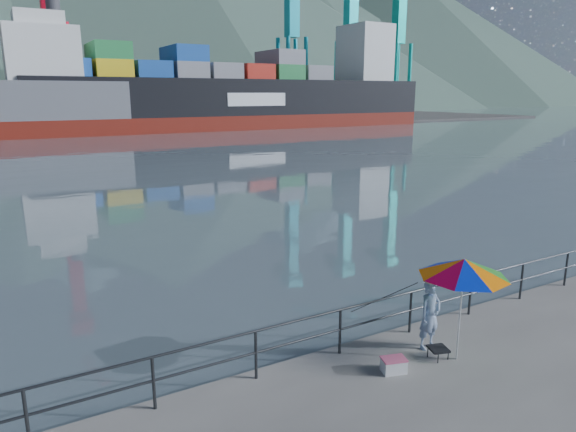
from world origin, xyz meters
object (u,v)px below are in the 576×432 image
at_px(container_ship, 251,91).
at_px(beach_umbrella, 464,268).
at_px(fisherman, 430,315).
at_px(cooler_bag, 394,366).

bearing_deg(container_ship, beach_umbrella, -112.86).
bearing_deg(container_ship, fisherman, -113.16).
bearing_deg(fisherman, beach_umbrella, -79.41).
height_order(beach_umbrella, cooler_bag, beach_umbrella).
bearing_deg(cooler_bag, fisherman, 33.96).
xyz_separation_m(fisherman, container_ship, (30.69, 71.76, 5.02)).
bearing_deg(fisherman, cooler_bag, -166.28).
height_order(fisherman, container_ship, container_ship).
distance_m(beach_umbrella, container_ship, 78.69).
bearing_deg(beach_umbrella, container_ship, 67.14).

